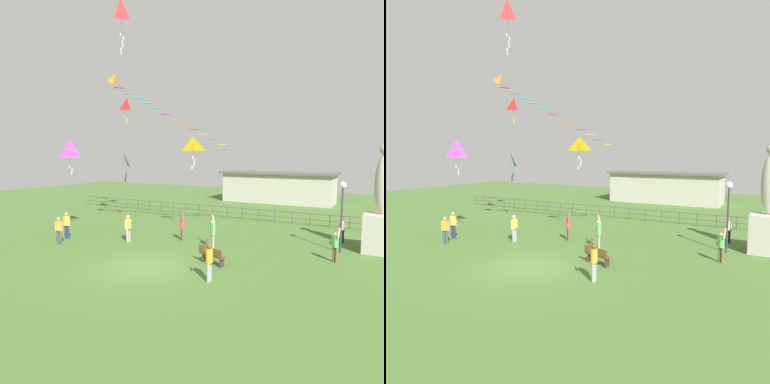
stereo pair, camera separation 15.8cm
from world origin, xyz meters
TOP-DOWN VIEW (x-y plane):
  - ground_plane at (0.00, 0.00)m, footprint 80.00×80.00m
  - statue_monument at (9.59, 8.39)m, footprint 1.77×1.77m
  - lamppost at (7.71, 7.35)m, footprint 0.36×0.36m
  - park_bench at (2.60, 2.02)m, footprint 1.55×0.87m
  - person_0 at (-6.97, 1.05)m, footprint 0.46×0.30m
  - person_1 at (1.37, 4.63)m, footprint 0.34×0.50m
  - person_2 at (-7.68, 2.24)m, footprint 0.50×0.31m
  - person_3 at (7.50, 9.72)m, footprint 0.36×0.34m
  - person_4 at (-3.78, 3.50)m, footprint 0.30×0.49m
  - person_5 at (3.53, -0.11)m, footprint 0.31×0.49m
  - person_6 at (-1.08, 5.38)m, footprint 0.40×0.39m
  - person_7 at (7.71, 5.32)m, footprint 0.43×0.37m
  - kite_0 at (-1.43, 7.32)m, footprint 1.18×0.68m
  - kite_1 at (-8.65, 3.62)m, footprint 0.99×0.88m
  - kite_2 at (-9.87, 10.89)m, footprint 0.86×0.66m
  - kite_3 at (-8.49, 8.61)m, footprint 1.00×0.96m
  - kite_4 at (-4.98, 4.62)m, footprint 0.92×0.94m
  - streamer_kite at (-4.95, 5.14)m, footprint 6.53×5.38m
  - waterfront_railing at (-0.40, 14.00)m, footprint 36.04×0.06m
  - pavilion_building at (-1.03, 26.00)m, footprint 12.37×4.66m

SIDE VIEW (x-z plane):
  - ground_plane at x=0.00m, z-range 0.00..0.00m
  - park_bench at x=2.60m, z-range 0.04..0.89m
  - waterfront_railing at x=-0.40m, z-range 0.15..1.10m
  - person_3 at x=7.50m, z-range 0.11..1.64m
  - person_7 at x=7.71m, z-range 0.00..1.76m
  - person_6 at x=-1.08m, z-range 0.00..1.81m
  - person_0 at x=-6.97m, z-range 0.12..1.74m
  - person_4 at x=-3.78m, z-range 0.12..1.76m
  - person_5 at x=3.53m, z-range 0.00..1.89m
  - person_1 at x=1.37m, z-range 0.00..1.90m
  - person_2 at x=-7.68m, z-range 0.13..1.80m
  - pavilion_building at x=-1.03m, z-range 0.02..3.42m
  - statue_monument at x=9.59m, z-range -1.13..4.68m
  - lamppost at x=7.71m, z-range 0.92..4.76m
  - kite_3 at x=-8.49m, z-range 3.68..6.10m
  - kite_1 at x=-8.65m, z-range 4.45..6.74m
  - kite_0 at x=-1.43m, z-range 4.85..6.96m
  - kite_2 at x=-9.87m, z-range 8.37..10.52m
  - streamer_kite at x=-4.95m, z-range 7.07..11.94m
  - kite_4 at x=-4.98m, z-range 12.16..15.56m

